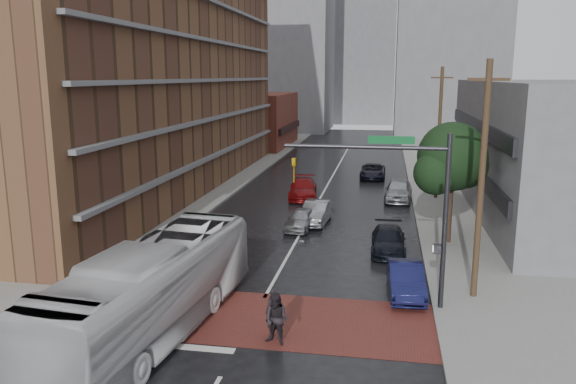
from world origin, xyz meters
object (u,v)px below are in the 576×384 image
(pedestrian_b, at_px, (277,319))
(car_travel_b, at_px, (316,212))
(car_parked_mid, at_px, (388,240))
(suv_travel, at_px, (373,171))
(car_travel_a, at_px, (301,219))
(car_parked_far, at_px, (399,190))
(transit_bus, at_px, (153,290))
(car_parked_near, at_px, (406,279))
(pedestrian_a, at_px, (275,314))
(car_travel_c, at_px, (303,189))

(pedestrian_b, distance_m, car_travel_b, 16.81)
(car_travel_b, height_order, car_parked_mid, car_travel_b)
(pedestrian_b, distance_m, suv_travel, 33.77)
(suv_travel, bearing_deg, car_travel_b, -99.59)
(car_travel_a, xyz_separation_m, suv_travel, (3.89, 18.46, 0.02))
(car_travel_a, relative_size, car_parked_far, 0.78)
(transit_bus, relative_size, car_parked_far, 2.55)
(car_travel_a, bearing_deg, car_parked_near, -52.07)
(pedestrian_a, height_order, pedestrian_b, same)
(pedestrian_b, bearing_deg, pedestrian_a, 128.27)
(car_travel_b, relative_size, car_parked_near, 1.05)
(suv_travel, distance_m, car_parked_far, 9.39)
(car_travel_c, relative_size, car_parked_near, 1.23)
(pedestrian_a, relative_size, car_parked_far, 0.39)
(pedestrian_b, bearing_deg, car_parked_near, 68.40)
(car_travel_c, relative_size, car_parked_mid, 1.15)
(car_parked_mid, height_order, car_parked_far, car_parked_far)
(car_travel_b, xyz_separation_m, car_parked_far, (5.34, 7.75, 0.10))
(pedestrian_b, height_order, car_travel_a, pedestrian_b)
(car_parked_far, bearing_deg, car_travel_b, -120.77)
(car_parked_far, bearing_deg, suv_travel, 107.19)
(pedestrian_b, height_order, car_travel_b, pedestrian_b)
(car_travel_b, bearing_deg, pedestrian_a, -82.89)
(transit_bus, height_order, car_parked_far, transit_bus)
(pedestrian_b, relative_size, car_travel_c, 0.37)
(car_parked_far, bearing_deg, pedestrian_b, -96.91)
(transit_bus, bearing_deg, car_travel_b, 82.87)
(pedestrian_a, distance_m, car_parked_near, 6.96)
(car_travel_c, xyz_separation_m, car_parked_mid, (6.55, -12.70, -0.10))
(transit_bus, xyz_separation_m, car_travel_a, (3.13, 15.23, -1.07))
(transit_bus, height_order, car_parked_near, transit_bus)
(pedestrian_b, bearing_deg, car_travel_b, 110.85)
(pedestrian_a, bearing_deg, car_parked_far, 87.38)
(pedestrian_a, relative_size, suv_travel, 0.39)
(transit_bus, bearing_deg, car_parked_mid, 59.58)
(car_travel_b, relative_size, car_parked_mid, 0.98)
(pedestrian_b, relative_size, car_travel_b, 0.43)
(transit_bus, height_order, pedestrian_b, transit_bus)
(car_parked_near, bearing_deg, car_travel_a, 118.68)
(car_parked_near, xyz_separation_m, car_parked_far, (0.01, 19.04, 0.14))
(suv_travel, xyz_separation_m, car_parked_mid, (1.42, -22.18, -0.02))
(car_travel_b, xyz_separation_m, suv_travel, (3.16, 16.88, -0.05))
(car_travel_a, bearing_deg, suv_travel, 84.07)
(suv_travel, height_order, car_parked_far, car_parked_far)
(pedestrian_b, xyz_separation_m, car_travel_b, (-0.70, 16.79, -0.22))
(pedestrian_b, bearing_deg, car_parked_mid, 89.84)
(car_travel_b, bearing_deg, car_parked_far, 60.69)
(car_travel_c, bearing_deg, car_parked_mid, -68.62)
(transit_bus, bearing_deg, car_travel_a, 84.19)
(pedestrian_a, relative_size, pedestrian_b, 1.00)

